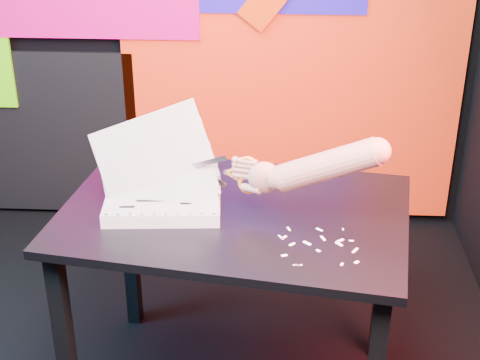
{
  "coord_description": "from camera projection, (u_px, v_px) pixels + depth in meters",
  "views": [
    {
      "loc": [
        0.58,
        -1.83,
        1.91
      ],
      "look_at": [
        0.48,
        0.2,
        0.87
      ],
      "focal_mm": 55.0,
      "sensor_mm": 36.0,
      "label": 1
    }
  ],
  "objects": [
    {
      "name": "room",
      "position": [
        53.0,
        47.0,
        1.91
      ],
      "size": [
        3.01,
        3.01,
        2.71
      ],
      "color": "black",
      "rests_on": "ground"
    },
    {
      "name": "backdrop",
      "position": [
        165.0,
        37.0,
        3.39
      ],
      "size": [
        2.88,
        0.05,
        2.08
      ],
      "color": "red",
      "rests_on": "ground"
    },
    {
      "name": "work_table",
      "position": [
        234.0,
        237.0,
        2.4
      ],
      "size": [
        1.2,
        0.9,
        0.75
      ],
      "rotation": [
        0.0,
        0.0,
        -0.16
      ],
      "color": "black",
      "rests_on": "ground"
    },
    {
      "name": "printout_stack",
      "position": [
        163.0,
        198.0,
        2.36
      ],
      "size": [
        0.44,
        0.3,
        0.35
      ],
      "rotation": [
        0.0,
        0.0,
        0.07
      ],
      "color": "silver",
      "rests_on": "work_table"
    },
    {
      "name": "scissors",
      "position": [
        243.0,
        174.0,
        2.29
      ],
      "size": [
        0.22,
        0.07,
        0.13
      ],
      "rotation": [
        0.0,
        0.0,
        -0.27
      ],
      "color": "#B2B2BD",
      "rests_on": "printout_stack"
    },
    {
      "name": "hand_forearm",
      "position": [
        316.0,
        167.0,
        2.2
      ],
      "size": [
        0.46,
        0.17,
        0.23
      ],
      "rotation": [
        0.0,
        0.0,
        -0.27
      ],
      "color": "tan",
      "rests_on": "work_table"
    },
    {
      "name": "paper_clippings",
      "position": [
        318.0,
        245.0,
        2.17
      ],
      "size": [
        0.24,
        0.21,
        0.0
      ],
      "color": "white",
      "rests_on": "work_table"
    }
  ]
}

